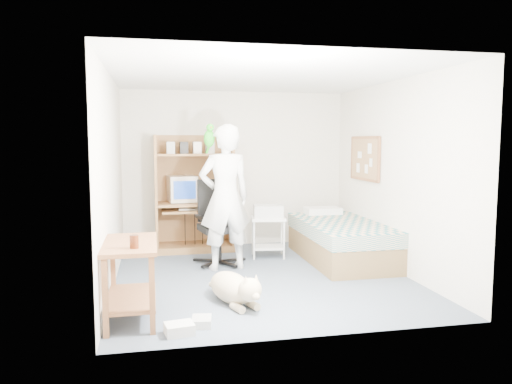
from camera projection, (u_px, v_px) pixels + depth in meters
floor at (261, 276)px, 6.33m from camera, size 4.00×4.00×0.00m
wall_back at (235, 169)px, 8.14m from camera, size 3.60×0.02×2.50m
wall_right at (395, 176)px, 6.56m from camera, size 0.02×4.00×2.50m
wall_left at (111, 181)px, 5.83m from camera, size 0.02×4.00×2.50m
ceiling at (261, 76)px, 6.07m from camera, size 3.60×4.00×0.02m
computer_hutch at (194, 198)px, 7.79m from camera, size 1.20×0.63×1.80m
bed at (340, 240)px, 7.16m from camera, size 1.02×2.02×0.66m
side_desk at (131, 269)px, 4.79m from camera, size 0.50×1.00×0.75m
corkboard at (365, 158)px, 7.41m from camera, size 0.04×0.94×0.66m
office_chair at (218, 234)px, 6.96m from camera, size 0.65×0.65×1.16m
person at (225, 198)px, 6.61m from camera, size 0.77×0.58×1.93m
parrot at (209, 137)px, 6.50m from camera, size 0.14×0.25×0.39m
dog at (234, 288)px, 5.26m from camera, size 0.56×1.01×0.39m
printer_cart at (268, 231)px, 7.34m from camera, size 0.55×0.47×0.59m
printer at (268, 211)px, 7.31m from camera, size 0.46×0.38×0.18m
crt_monitor at (182, 189)px, 7.75m from camera, size 0.47×0.49×0.40m
keyboard at (194, 209)px, 7.65m from camera, size 0.46×0.18×0.03m
pencil_cup at (216, 198)px, 7.78m from camera, size 0.08×0.08×0.12m
drink_glass at (134, 242)px, 4.50m from camera, size 0.08×0.08×0.12m
floor_box_a at (179, 329)px, 4.44m from camera, size 0.28×0.24×0.10m
floor_box_b at (202, 322)px, 4.64m from camera, size 0.21×0.24×0.08m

